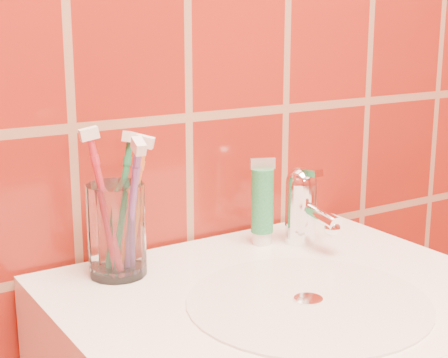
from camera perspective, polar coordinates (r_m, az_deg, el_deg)
glass_tumbler at (r=0.93m, az=-8.93°, el=-4.22°), size 0.08×0.08×0.13m
toothpaste_tube at (r=1.04m, az=3.21°, el=-2.12°), size 0.04×0.03×0.13m
faucet at (r=1.05m, az=6.58°, el=-2.00°), size 0.05×0.11×0.12m
toothbrush_0 at (r=0.92m, az=-7.65°, el=-2.25°), size 0.11×0.10×0.20m
toothbrush_1 at (r=0.89m, az=-7.68°, el=-2.68°), size 0.05×0.17×0.22m
toothbrush_2 at (r=0.90m, az=-9.85°, el=-2.20°), size 0.07×0.06×0.21m
toothbrush_3 at (r=0.95m, az=-8.54°, el=-1.99°), size 0.13×0.11×0.20m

